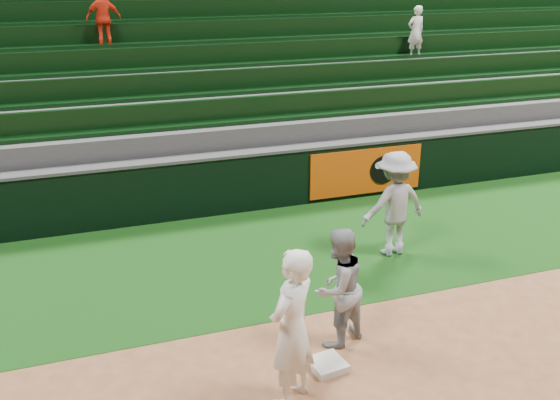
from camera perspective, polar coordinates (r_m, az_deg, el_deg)
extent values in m
plane|color=brown|center=(8.61, 4.47, -13.52)|extent=(70.00, 70.00, 0.00)
cube|color=#0E360D|center=(11.03, -1.68, -5.09)|extent=(36.00, 4.20, 0.01)
cube|color=white|center=(8.26, 4.34, -14.77)|extent=(0.49, 0.49, 0.10)
imported|color=white|center=(7.20, 1.08, -11.67)|extent=(0.86, 0.81, 1.98)
imported|color=gray|center=(8.35, 5.34, -7.97)|extent=(1.00, 0.91, 1.67)
imported|color=#9DA0AA|center=(10.93, 10.41, -0.35)|extent=(1.26, 0.79, 1.87)
cube|color=black|center=(12.76, -4.66, 1.48)|extent=(36.00, 0.35, 1.20)
cube|color=#D84C0A|center=(13.59, 7.89, 2.61)|extent=(2.60, 0.05, 1.00)
cylinder|color=black|center=(13.75, 9.44, 2.73)|extent=(0.64, 0.02, 0.64)
cylinder|color=white|center=(13.62, 8.95, 3.12)|extent=(0.14, 0.02, 0.14)
cube|color=#424244|center=(12.56, -4.74, 4.14)|extent=(36.00, 0.40, 0.06)
cube|color=#3B3A3D|center=(13.35, -5.47, 3.38)|extent=(36.00, 0.85, 1.65)
cube|color=black|center=(13.30, -5.90, 8.11)|extent=(36.00, 0.14, 0.50)
cube|color=black|center=(13.19, -5.69, 7.07)|extent=(36.00, 0.45, 0.08)
cube|color=#3B3A3D|center=(14.08, -6.34, 5.25)|extent=(36.00, 0.85, 2.10)
cube|color=black|center=(14.03, -6.79, 10.63)|extent=(36.00, 0.14, 0.50)
cube|color=black|center=(13.90, -6.60, 9.67)|extent=(36.00, 0.45, 0.08)
cube|color=#3B3A3D|center=(14.82, -7.12, 6.94)|extent=(36.00, 0.85, 2.55)
cube|color=black|center=(14.77, -7.61, 12.90)|extent=(36.00, 0.14, 0.50)
cube|color=black|center=(14.64, -7.43, 12.00)|extent=(36.00, 0.45, 0.08)
cube|color=#3B3A3D|center=(15.58, -7.83, 8.46)|extent=(36.00, 0.85, 3.00)
cube|color=black|center=(15.55, -8.35, 14.95)|extent=(36.00, 0.14, 0.50)
cube|color=black|center=(15.40, -8.19, 14.11)|extent=(36.00, 0.45, 0.08)
cube|color=#3B3A3D|center=(16.35, -8.48, 9.83)|extent=(36.00, 0.85, 3.45)
cube|color=black|center=(16.34, -9.04, 16.79)|extent=(36.00, 0.14, 0.50)
cube|color=black|center=(16.19, -8.89, 16.02)|extent=(36.00, 0.45, 0.08)
cube|color=#3B3A3D|center=(17.13, -9.07, 11.08)|extent=(36.00, 0.85, 3.90)
cube|color=#3B3A3D|center=(17.93, -9.62, 12.22)|extent=(36.00, 0.85, 4.35)
imported|color=red|center=(14.97, -15.83, 15.71)|extent=(0.79, 0.39, 1.30)
imported|color=white|center=(16.45, 12.30, 14.79)|extent=(0.49, 0.34, 1.26)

